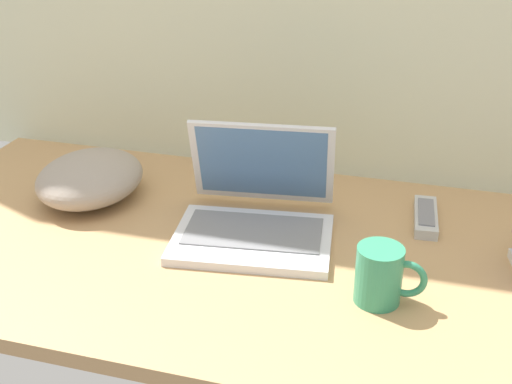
{
  "coord_description": "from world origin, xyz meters",
  "views": [
    {
      "loc": [
        0.29,
        -1.06,
        0.7
      ],
      "look_at": [
        -0.01,
        0.0,
        0.15
      ],
      "focal_mm": 45.72,
      "sensor_mm": 36.0,
      "label": 1
    }
  ],
  "objects_px": {
    "coffee_mug": "(381,275)",
    "cushion": "(90,178)",
    "remote_control_near": "(426,217)",
    "laptop": "(256,212)"
  },
  "relations": [
    {
      "from": "coffee_mug",
      "to": "remote_control_near",
      "type": "distance_m",
      "value": 0.32
    },
    {
      "from": "laptop",
      "to": "coffee_mug",
      "type": "xyz_separation_m",
      "value": [
        0.27,
        -0.17,
        0.01
      ]
    },
    {
      "from": "cushion",
      "to": "coffee_mug",
      "type": "bearing_deg",
      "value": -18.15
    },
    {
      "from": "coffee_mug",
      "to": "cushion",
      "type": "xyz_separation_m",
      "value": [
        -0.66,
        0.22,
        -0.0
      ]
    },
    {
      "from": "coffee_mug",
      "to": "remote_control_near",
      "type": "height_order",
      "value": "coffee_mug"
    },
    {
      "from": "coffee_mug",
      "to": "cushion",
      "type": "height_order",
      "value": "coffee_mug"
    },
    {
      "from": "laptop",
      "to": "remote_control_near",
      "type": "height_order",
      "value": "laptop"
    },
    {
      "from": "coffee_mug",
      "to": "cushion",
      "type": "relative_size",
      "value": 0.46
    },
    {
      "from": "remote_control_near",
      "to": "cushion",
      "type": "relative_size",
      "value": 0.62
    },
    {
      "from": "laptop",
      "to": "remote_control_near",
      "type": "distance_m",
      "value": 0.36
    }
  ]
}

